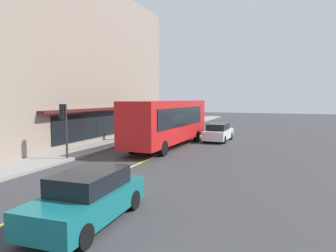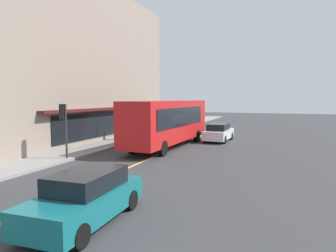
{
  "view_description": "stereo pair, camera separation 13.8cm",
  "coord_description": "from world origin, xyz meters",
  "px_view_note": "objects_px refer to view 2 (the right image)",
  "views": [
    {
      "loc": [
        -20.46,
        -7.57,
        3.68
      ],
      "look_at": [
        1.15,
        0.55,
        1.6
      ],
      "focal_mm": 32.81,
      "sensor_mm": 36.0,
      "label": 1
    },
    {
      "loc": [
        -20.41,
        -7.7,
        3.68
      ],
      "look_at": [
        1.15,
        0.55,
        1.6
      ],
      "focal_mm": 32.81,
      "sensor_mm": 36.0,
      "label": 2
    }
  ],
  "objects_px": {
    "traffic_light": "(64,118)",
    "pedestrian_mid_block": "(118,129)",
    "bus": "(168,121)",
    "car_white": "(219,132)",
    "car_teal": "(85,198)"
  },
  "relations": [
    {
      "from": "pedestrian_mid_block",
      "to": "car_white",
      "type": "bearing_deg",
      "value": -67.55
    },
    {
      "from": "traffic_light",
      "to": "car_white",
      "type": "xyz_separation_m",
      "value": [
        11.57,
        -6.83,
        -1.79
      ]
    },
    {
      "from": "bus",
      "to": "pedestrian_mid_block",
      "type": "xyz_separation_m",
      "value": [
        1.25,
        5.13,
        -0.92
      ]
    },
    {
      "from": "car_white",
      "to": "pedestrian_mid_block",
      "type": "height_order",
      "value": "pedestrian_mid_block"
    },
    {
      "from": "car_teal",
      "to": "pedestrian_mid_block",
      "type": "xyz_separation_m",
      "value": [
        15.43,
        7.89,
        0.33
      ]
    },
    {
      "from": "traffic_light",
      "to": "pedestrian_mid_block",
      "type": "bearing_deg",
      "value": 8.31
    },
    {
      "from": "pedestrian_mid_block",
      "to": "traffic_light",
      "type": "bearing_deg",
      "value": -171.69
    },
    {
      "from": "bus",
      "to": "traffic_light",
      "type": "relative_size",
      "value": 3.51
    },
    {
      "from": "bus",
      "to": "pedestrian_mid_block",
      "type": "height_order",
      "value": "bus"
    },
    {
      "from": "car_white",
      "to": "traffic_light",
      "type": "bearing_deg",
      "value": 149.45
    },
    {
      "from": "car_white",
      "to": "pedestrian_mid_block",
      "type": "relative_size",
      "value": 2.82
    },
    {
      "from": "bus",
      "to": "car_white",
      "type": "bearing_deg",
      "value": -32.41
    },
    {
      "from": "traffic_light",
      "to": "pedestrian_mid_block",
      "type": "xyz_separation_m",
      "value": [
        8.25,
        1.21,
        -1.47
      ]
    },
    {
      "from": "traffic_light",
      "to": "car_white",
      "type": "height_order",
      "value": "traffic_light"
    },
    {
      "from": "car_teal",
      "to": "bus",
      "type": "bearing_deg",
      "value": 11.02
    }
  ]
}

